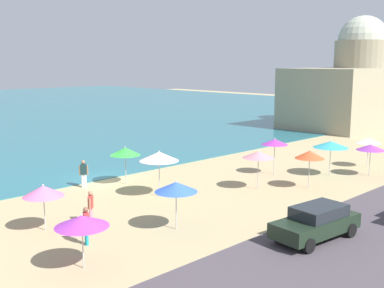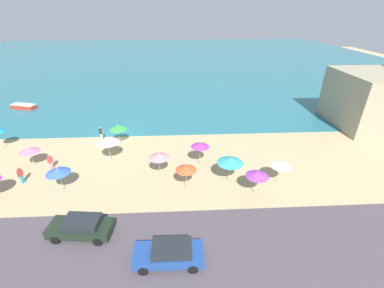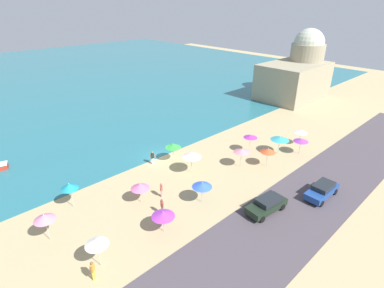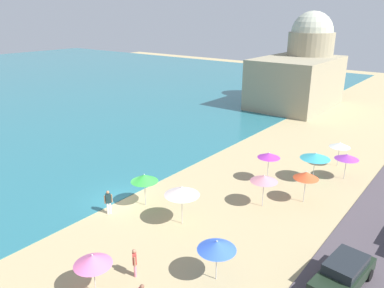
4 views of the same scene
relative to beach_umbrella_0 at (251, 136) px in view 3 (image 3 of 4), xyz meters
The scene contains 24 objects.
ground_plane 12.33m from the beach_umbrella_0, 144.19° to the left, with size 160.00×160.00×0.00m, color tan.
sea 62.90m from the beach_umbrella_0, 98.98° to the left, with size 150.00×110.00×0.05m, color #266977.
coastal_road 14.86m from the beach_umbrella_0, 131.95° to the right, with size 80.00×8.00×0.06m, color #484047.
beach_umbrella_0 is the anchor object (origin of this frame).
beach_umbrella_1 26.09m from the beach_umbrella_0, behind, with size 1.79×1.79×2.73m.
beach_umbrella_2 9.58m from the beach_umbrella_0, behind, with size 2.33×2.33×2.75m.
beach_umbrella_3 10.51m from the beach_umbrella_0, 150.93° to the left, with size 1.98×1.98×2.51m.
beach_umbrella_4 24.49m from the beach_umbrella_0, behind, with size 1.82×1.82×2.73m.
beach_umbrella_5 4.11m from the beach_umbrella_0, 112.24° to the right, with size 1.85×1.85×2.48m.
beach_umbrella_6 3.87m from the beach_umbrella_0, 49.26° to the right, with size 2.44×2.44×2.51m.
beach_umbrella_7 18.68m from the beach_umbrella_0, 166.72° to the right, with size 2.09×2.09×2.18m.
beach_umbrella_8 13.12m from the beach_umbrella_0, 164.34° to the right, with size 2.05×2.05×2.38m.
beach_umbrella_9 17.20m from the beach_umbrella_0, behind, with size 1.91×1.91×2.25m.
beach_umbrella_10 23.10m from the beach_umbrella_0, 168.12° to the left, with size 1.71×1.71×2.75m.
beach_umbrella_11 6.64m from the beach_umbrella_0, 47.51° to the right, with size 1.96×1.96×2.29m.
beach_umbrella_12 4.38m from the beach_umbrella_0, 157.16° to the right, with size 1.98×1.98×2.48m.
beach_umbrella_13 7.86m from the beach_umbrella_0, 26.51° to the right, with size 1.85×1.85×2.32m.
bather_0 13.26m from the beach_umbrella_0, 151.72° to the left, with size 0.51×0.37×1.77m.
bather_1 15.14m from the beach_umbrella_0, behind, with size 0.41×0.45×1.65m.
bather_2 16.98m from the beach_umbrella_0, behind, with size 0.34×0.53×1.70m.
bather_3 25.63m from the beach_umbrella_0, 169.20° to the right, with size 0.47×0.39×1.76m.
parked_car_0 12.90m from the beach_umbrella_0, 135.57° to the right, with size 4.54×2.23×1.52m.
parked_car_1 11.95m from the beach_umbrella_0, 103.94° to the right, with size 4.48×1.93×1.48m.
harbor_fortress 30.01m from the beach_umbrella_0, 18.12° to the left, with size 14.95×9.80×13.61m.
Camera 3 is at (-20.72, -28.27, 18.78)m, focal length 28.00 mm.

